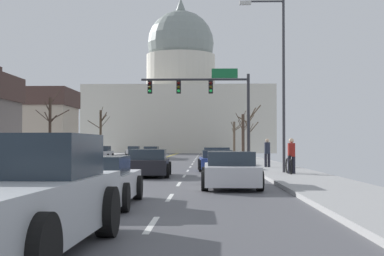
{
  "coord_description": "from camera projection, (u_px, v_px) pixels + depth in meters",
  "views": [
    {
      "loc": [
        4.48,
        -23.9,
        1.47
      ],
      "look_at": [
        3.12,
        32.33,
        3.11
      ],
      "focal_mm": 52.22,
      "sensor_mm": 36.0,
      "label": 1
    }
  ],
  "objects": [
    {
      "name": "street_lamp_right",
      "position": [
        278.0,
        70.0,
        26.52
      ],
      "size": [
        2.16,
        0.24,
        8.31
      ],
      "color": "#333338",
      "rests_on": "ground"
    },
    {
      "name": "pedestrian_01",
      "position": [
        267.0,
        151.0,
        32.54
      ],
      "size": [
        0.35,
        0.34,
        1.66
      ],
      "color": "black",
      "rests_on": "ground"
    },
    {
      "name": "bicycle_parked",
      "position": [
        289.0,
        166.0,
        25.29
      ],
      "size": [
        0.12,
        1.77,
        0.85
      ],
      "color": "black",
      "rests_on": "ground"
    },
    {
      "name": "signal_gantry",
      "position": [
        210.0,
        95.0,
        40.58
      ],
      "size": [
        7.91,
        0.41,
        6.85
      ],
      "color": "#28282D",
      "rests_on": "ground"
    },
    {
      "name": "sedan_near_00",
      "position": [
        217.0,
        157.0,
        37.39
      ],
      "size": [
        2.16,
        4.48,
        1.25
      ],
      "color": "#9EA3A8",
      "rests_on": "ground"
    },
    {
      "name": "bare_tree_03",
      "position": [
        101.0,
        131.0,
        69.1
      ],
      "size": [
        2.8,
        2.37,
        5.95
      ],
      "color": "#4C3D2D",
      "rests_on": "ground"
    },
    {
      "name": "bare_tree_01",
      "position": [
        50.0,
        125.0,
        47.5
      ],
      "size": [
        2.33,
        3.06,
        6.04
      ],
      "color": "#423328",
      "rests_on": "ground"
    },
    {
      "name": "sedan_near_02",
      "position": [
        148.0,
        164.0,
        25.45
      ],
      "size": [
        2.13,
        4.4,
        1.24
      ],
      "color": "black",
      "rests_on": "ground"
    },
    {
      "name": "sedan_near_01",
      "position": [
        217.0,
        161.0,
        30.94
      ],
      "size": [
        2.15,
        4.28,
        1.14
      ],
      "color": "navy",
      "rests_on": "ground"
    },
    {
      "name": "capitol_building",
      "position": [
        181.0,
        103.0,
        100.7
      ],
      "size": [
        32.02,
        20.07,
        28.06
      ],
      "color": "beige",
      "rests_on": "ground"
    },
    {
      "name": "bare_tree_02",
      "position": [
        234.0,
        137.0,
        72.24
      ],
      "size": [
        1.58,
        1.79,
        4.26
      ],
      "color": "brown",
      "rests_on": "ground"
    },
    {
      "name": "sedan_oncoming_01",
      "position": [
        151.0,
        152.0,
        64.1
      ],
      "size": [
        2.0,
        4.61,
        1.22
      ],
      "color": "silver",
      "rests_on": "ground"
    },
    {
      "name": "bare_tree_00",
      "position": [
        243.0,
        134.0,
        64.95
      ],
      "size": [
        1.97,
        2.15,
        5.32
      ],
      "color": "#423328",
      "rests_on": "ground"
    },
    {
      "name": "pedestrian_00",
      "position": [
        291.0,
        154.0,
        25.26
      ],
      "size": [
        0.35,
        0.34,
        1.6
      ],
      "color": "black",
      "rests_on": "ground"
    },
    {
      "name": "sedan_near_04",
      "position": [
        93.0,
        182.0,
        13.39
      ],
      "size": [
        2.09,
        4.46,
        1.19
      ],
      "color": "silver",
      "rests_on": "ground"
    },
    {
      "name": "flank_building_02",
      "position": [
        31.0,
        122.0,
        66.75
      ],
      "size": [
        10.14,
        8.1,
        8.04
      ],
      "color": "#B2A38E",
      "rests_on": "ground"
    },
    {
      "name": "sedan_near_03",
      "position": [
        230.0,
        171.0,
        18.91
      ],
      "size": [
        1.96,
        4.61,
        1.22
      ],
      "color": "silver",
      "rests_on": "ground"
    },
    {
      "name": "ground",
      "position": [
        101.0,
        178.0,
        23.95
      ],
      "size": [
        20.0,
        180.0,
        0.2
      ],
      "color": "#4D4D52"
    },
    {
      "name": "pickup_truck_near_05",
      "position": [
        9.0,
        200.0,
        7.38
      ],
      "size": [
        2.4,
        5.59,
        1.62
      ],
      "color": "#ADB2B7",
      "rests_on": "ground"
    },
    {
      "name": "bare_tree_04",
      "position": [
        249.0,
        134.0,
        52.74
      ],
      "size": [
        2.28,
        2.39,
        5.08
      ],
      "color": "#4C3D2D",
      "rests_on": "ground"
    },
    {
      "name": "sedan_oncoming_02",
      "position": [
        134.0,
        151.0,
        77.0
      ],
      "size": [
        2.05,
        4.27,
        1.2
      ],
      "color": "silver",
      "rests_on": "ground"
    },
    {
      "name": "sedan_oncoming_00",
      "position": [
        100.0,
        154.0,
        50.31
      ],
      "size": [
        2.05,
        4.22,
        1.32
      ],
      "color": "silver",
      "rests_on": "ground"
    }
  ]
}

